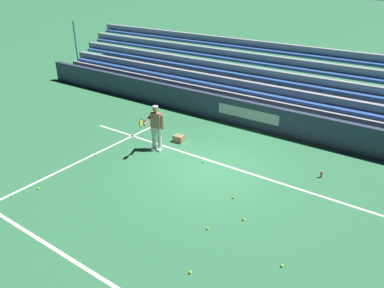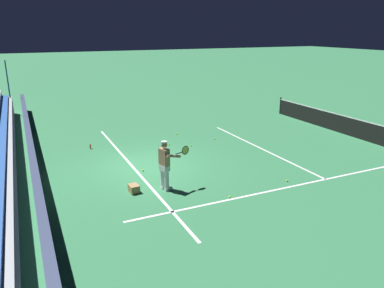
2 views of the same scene
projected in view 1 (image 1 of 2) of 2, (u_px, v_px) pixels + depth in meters
ground_plane at (212, 170)px, 12.55m from camera, size 160.00×160.00×0.00m
court_baseline_white at (220, 164)px, 12.92m from camera, size 12.00×0.10×0.01m
court_sideline_white at (33, 184)px, 11.73m from camera, size 0.10×12.00×0.01m
court_service_line_white at (82, 267)px, 8.49m from camera, size 8.22×0.10×0.01m
back_wall_sponsor_board at (266, 118)px, 15.33m from camera, size 26.99×0.25×1.10m
bleacher_stand at (287, 99)px, 16.90m from camera, size 25.64×3.20×3.40m
tennis_player at (156, 128)px, 13.54m from camera, size 0.58×1.07×1.71m
ball_box_cardboard at (179, 139)px, 14.51m from camera, size 0.42×0.33×0.26m
tennis_ball_far_left at (244, 219)px, 10.02m from camera, size 0.07×0.07×0.07m
tennis_ball_on_baseline at (233, 197)px, 10.98m from camera, size 0.07×0.07×0.07m
tennis_ball_toward_net at (190, 272)px, 8.28m from camera, size 0.07×0.07×0.07m
tennis_ball_near_player at (96, 155)px, 13.47m from camera, size 0.07×0.07×0.07m
tennis_ball_stray_back at (38, 188)px, 11.43m from camera, size 0.07×0.07×0.07m
tennis_ball_far_right at (282, 266)px, 8.47m from camera, size 0.07×0.07×0.07m
tennis_ball_by_box at (203, 161)px, 13.02m from camera, size 0.07×0.07×0.07m
tennis_ball_midcourt at (207, 228)px, 9.67m from camera, size 0.07×0.07×0.07m
water_bottle at (321, 175)px, 12.04m from camera, size 0.07×0.07×0.22m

